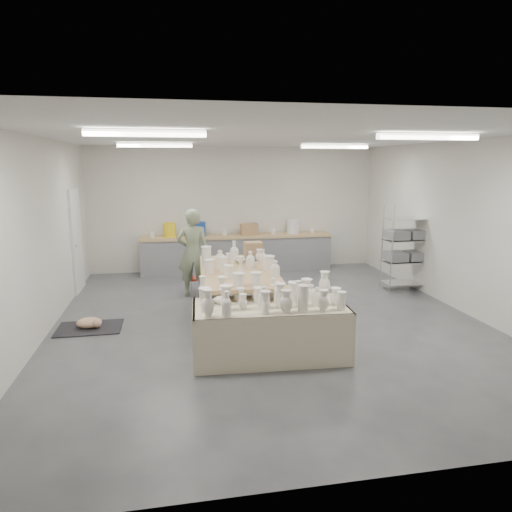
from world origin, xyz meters
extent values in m
plane|color=#424449|center=(0.00, 0.00, 0.00)|extent=(8.00, 8.00, 0.00)
cube|color=white|center=(0.00, 0.00, 2.99)|extent=(7.00, 8.00, 0.02)
cube|color=silver|center=(0.00, 4.00, 1.50)|extent=(7.00, 0.02, 3.00)
cube|color=silver|center=(0.00, -4.00, 1.50)|extent=(7.00, 0.02, 3.00)
cube|color=silver|center=(-3.50, 0.00, 1.50)|extent=(0.02, 8.00, 3.00)
cube|color=silver|center=(3.50, 0.00, 1.50)|extent=(0.02, 8.00, 3.00)
cube|color=white|center=(-3.47, 2.60, 1.05)|extent=(0.05, 0.90, 2.10)
cube|color=white|center=(-1.80, -1.50, 2.94)|extent=(1.40, 0.12, 0.08)
cube|color=white|center=(1.80, -1.50, 2.94)|extent=(1.40, 0.12, 0.08)
cube|color=white|center=(-1.80, 2.00, 2.94)|extent=(1.40, 0.12, 0.08)
cube|color=white|center=(1.80, 2.00, 2.94)|extent=(1.40, 0.12, 0.08)
cube|color=tan|center=(0.00, 3.68, 0.87)|extent=(4.60, 0.60, 0.06)
cube|color=slate|center=(0.00, 3.68, 0.42)|extent=(4.60, 0.55, 0.84)
cylinder|color=yellow|center=(-1.60, 3.68, 1.07)|extent=(0.30, 0.30, 0.34)
cylinder|color=#1C429A|center=(-0.90, 3.68, 1.07)|extent=(0.30, 0.30, 0.34)
cylinder|color=white|center=(1.40, 3.68, 1.07)|extent=(0.30, 0.30, 0.34)
cube|color=olive|center=(0.30, 3.68, 1.04)|extent=(0.40, 0.30, 0.28)
cylinder|color=white|center=(-2.00, 3.68, 0.97)|extent=(0.10, 0.10, 0.14)
cylinder|color=white|center=(-0.30, 3.68, 0.97)|extent=(0.10, 0.10, 0.14)
cylinder|color=white|center=(0.90, 3.68, 0.97)|extent=(0.10, 0.10, 0.14)
cylinder|color=white|center=(1.90, 3.68, 0.97)|extent=(0.10, 0.10, 0.14)
cylinder|color=silver|center=(2.78, 1.18, 0.90)|extent=(0.02, 0.02, 1.80)
cylinder|color=silver|center=(3.62, 1.18, 0.90)|extent=(0.02, 0.02, 1.80)
cylinder|color=silver|center=(2.78, 1.62, 0.90)|extent=(0.02, 0.02, 1.80)
cylinder|color=silver|center=(3.62, 1.62, 0.90)|extent=(0.02, 0.02, 1.80)
cube|color=silver|center=(3.20, 1.40, 0.15)|extent=(0.88, 0.48, 0.02)
cube|color=silver|center=(3.20, 1.40, 0.60)|extent=(0.88, 0.48, 0.02)
cube|color=silver|center=(3.20, 1.40, 1.05)|extent=(0.88, 0.48, 0.02)
cube|color=silver|center=(3.20, 1.40, 1.50)|extent=(0.88, 0.48, 0.02)
cube|color=slate|center=(2.98, 1.40, 0.72)|extent=(0.38, 0.42, 0.18)
cube|color=slate|center=(3.42, 1.40, 0.72)|extent=(0.38, 0.42, 0.18)
cube|color=slate|center=(2.98, 1.40, 1.17)|extent=(0.38, 0.42, 0.18)
cube|color=slate|center=(3.42, 1.40, 1.17)|extent=(0.38, 0.42, 0.18)
cube|color=olive|center=(-0.28, -1.39, 0.31)|extent=(1.88, 0.93, 0.62)
cube|color=beige|center=(-0.28, -1.39, 0.71)|extent=(2.12, 1.09, 0.03)
cube|color=beige|center=(-0.28, -1.87, 0.36)|extent=(2.07, 0.14, 0.72)
cube|color=beige|center=(-0.28, -0.92, 0.36)|extent=(2.07, 0.14, 0.72)
cube|color=tan|center=(-0.51, 0.00, 0.88)|extent=(1.35, 2.48, 0.06)
cube|color=olive|center=(-1.04, -1.14, 0.42)|extent=(0.08, 0.08, 0.85)
cube|color=olive|center=(0.03, -1.14, 0.42)|extent=(0.08, 0.08, 0.85)
cube|color=olive|center=(-1.04, 1.14, 0.42)|extent=(0.08, 0.08, 0.85)
cube|color=olive|center=(0.03, 1.14, 0.42)|extent=(0.08, 0.08, 0.85)
ellipsoid|color=silver|center=(-0.41, 0.56, 0.96)|extent=(0.26, 0.26, 0.12)
cylinder|color=#1C429A|center=(-0.18, 0.70, 0.92)|extent=(0.26, 0.26, 0.03)
cylinder|color=white|center=(-0.56, 0.80, 0.97)|extent=(0.11, 0.11, 0.12)
cube|color=olive|center=(-0.09, 0.97, 1.05)|extent=(0.32, 0.26, 0.28)
cube|color=black|center=(-2.90, 0.16, 0.01)|extent=(1.00, 0.70, 0.02)
ellipsoid|color=white|center=(-2.90, 0.16, 0.10)|extent=(0.46, 0.40, 0.17)
sphere|color=white|center=(-2.77, 0.07, 0.12)|extent=(0.14, 0.14, 0.14)
imported|color=gray|center=(-1.15, 1.75, 0.87)|extent=(0.68, 0.49, 1.74)
cylinder|color=#A62217|center=(-1.15, 2.02, 0.28)|extent=(0.38, 0.38, 0.04)
cylinder|color=silver|center=(-1.02, 1.99, 0.13)|extent=(0.02, 0.02, 0.27)
cylinder|color=silver|center=(-1.19, 2.15, 0.13)|extent=(0.02, 0.02, 0.27)
cylinder|color=silver|center=(-1.24, 1.93, 0.13)|extent=(0.02, 0.02, 0.27)
camera|label=1|loc=(-1.54, -7.14, 2.59)|focal=32.00mm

